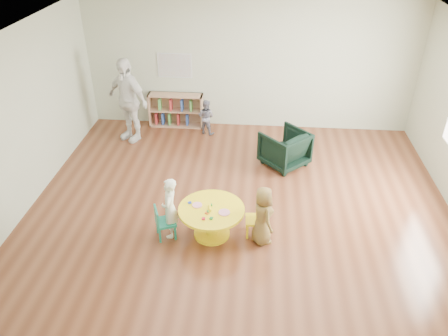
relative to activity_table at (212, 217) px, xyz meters
The scene contains 11 objects.
room 1.82m from the activity_table, 65.04° to the left, with size 7.10×7.00×2.80m.
activity_table is the anchor object (origin of this frame).
kid_chair_left 0.73m from the activity_table, behind, with size 0.38×0.38×0.54m.
kid_chair_right 0.70m from the activity_table, ahead, with size 0.31×0.31×0.54m.
bookshelf 3.92m from the activity_table, 108.23° to the left, with size 1.20×0.30×0.75m.
alphabet_poster 4.15m from the activity_table, 107.49° to the left, with size 0.74×0.01×0.54m.
armchair 2.47m from the activity_table, 62.13° to the left, with size 0.75×0.77×0.70m, color black.
child_left 0.64m from the activity_table, behind, with size 0.36×0.24×0.99m, color white.
child_right 0.78m from the activity_table, ahead, with size 0.46×0.30×0.95m, color gold.
toddler 3.42m from the activity_table, 98.37° to the left, with size 0.38×0.29×0.77m, color #17193B.
adult_caretaker 3.68m from the activity_table, 124.55° to the left, with size 1.03×0.43×1.77m, color white.
Camera 1 is at (0.25, -6.00, 4.42)m, focal length 35.00 mm.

